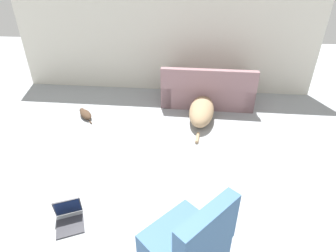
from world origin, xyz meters
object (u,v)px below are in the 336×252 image
(couch, at_px, (207,91))
(laptop_open, at_px, (69,215))
(dog, at_px, (202,110))
(side_chair, at_px, (187,249))
(cat, at_px, (85,114))

(couch, xyz_separation_m, laptop_open, (-1.53, -3.27, -0.19))
(couch, relative_size, dog, 1.13)
(dog, bearing_deg, side_chair, -177.99)
(couch, xyz_separation_m, cat, (-2.28, -0.90, -0.21))
(laptop_open, distance_m, side_chair, 1.37)
(dog, xyz_separation_m, cat, (-2.18, -0.20, -0.11))
(dog, xyz_separation_m, side_chair, (-0.14, -2.98, 0.13))
(dog, relative_size, laptop_open, 3.88)
(dog, distance_m, cat, 2.19)
(cat, bearing_deg, side_chair, 177.27)
(laptop_open, bearing_deg, couch, 39.32)
(couch, height_order, side_chair, side_chair)
(couch, height_order, dog, couch)
(cat, relative_size, side_chair, 0.56)
(laptop_open, bearing_deg, cat, 82.14)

